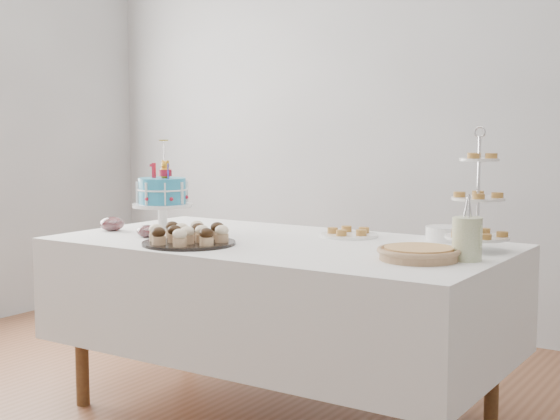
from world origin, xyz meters
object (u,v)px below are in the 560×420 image
Objects in this scene: pie at (419,253)px; utensil_pitcher at (467,237)px; jam_bowl_b at (147,231)px; pastry_plate at (349,233)px; jam_bowl_a at (112,224)px; cupcake_tray at (189,234)px; tiered_stand at (478,199)px; birthday_cake at (163,207)px; plate_stack at (444,234)px; table at (279,294)px.

utensil_pitcher is at bearing 30.38° from pie.
pie is 1.25m from jam_bowl_b.
jam_bowl_a is (-1.02, -0.43, 0.01)m from pastry_plate.
tiered_stand is (1.05, 0.49, 0.16)m from cupcake_tray.
tiered_stand is 1.91× the size of pastry_plate.
birthday_cake reaches higher than plate_stack.
pastry_plate is at bearing 165.30° from utensil_pitcher.
pastry_plate is at bearing 18.85° from birthday_cake.
jam_bowl_b reaches higher than pie.
plate_stack is 0.50m from utensil_pitcher.
utensil_pitcher is (0.66, -0.32, 0.07)m from pastry_plate.
jam_bowl_b is at bearing -175.57° from pie.
utensil_pitcher is (0.15, 0.09, 0.06)m from pie.
birthday_cake is 1.29m from plate_stack.
table is 0.47m from cupcake_tray.
birthday_cake is 3.79× the size of jam_bowl_a.
plate_stack is at bearing 34.29° from table.
jam_bowl_b is (0.29, -0.07, -0.01)m from jam_bowl_a.
utensil_pitcher is (1.39, 0.18, 0.06)m from jam_bowl_b.
plate_stack is at bearing 16.74° from birthday_cake.
birthday_cake is 0.88m from pastry_plate.
jam_bowl_a is (-0.58, 0.14, -0.01)m from cupcake_tray.
pastry_plate is (-0.61, 0.08, -0.19)m from tiered_stand.
jam_bowl_b is (-1.35, -0.42, -0.18)m from tiered_stand.
birthday_cake is 1.44m from tiered_stand.
pie is at bearing -38.87° from pastry_plate.
pie is at bearing -6.63° from birthday_cake.
tiered_stand is at bearing 17.35° from jam_bowl_b.
pastry_plate is at bearing 52.46° from cupcake_tray.
utensil_pitcher reaches higher than plate_stack.
utensil_pitcher reaches higher than cupcake_tray.
jam_bowl_b is at bearing -71.84° from birthday_cake.
pie is 0.18m from utensil_pitcher.
cupcake_tray is 0.60m from jam_bowl_a.
jam_bowl_b is 1.41m from utensil_pitcher.
table is 4.50× the size of birthday_cake.
jam_bowl_a is at bearing 166.48° from cupcake_tray.
cupcake_tray is (-0.26, -0.28, 0.27)m from table.
utensil_pitcher is (1.46, 0.00, -0.03)m from birthday_cake.
jam_bowl_a is (-0.84, -0.14, 0.26)m from table.
cupcake_tray is at bearing -37.38° from birthday_cake.
jam_bowl_a reaches higher than table.
tiered_stand reaches higher than utensil_pitcher.
tiered_stand is 5.27× the size of jam_bowl_b.
jam_bowl_b is (-1.14, -0.61, -0.01)m from plate_stack.
table is 0.65m from jam_bowl_b.
tiered_stand is at bearing 6.67° from birthday_cake.
table is 0.89m from jam_bowl_a.
pastry_plate is at bearing 172.36° from tiered_stand.
pie is at bearing -138.35° from utensil_pitcher.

